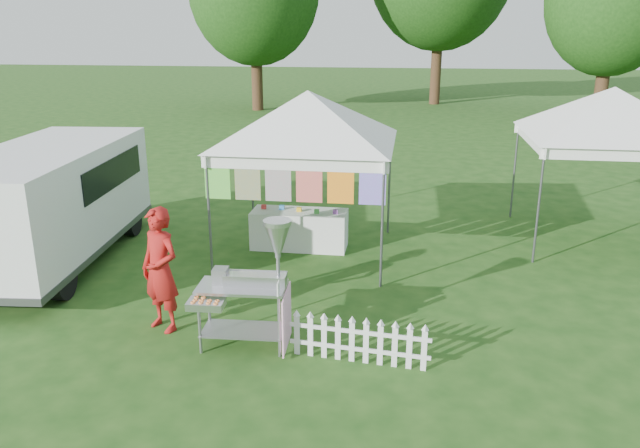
# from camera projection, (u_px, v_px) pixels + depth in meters

# --- Properties ---
(ground) EXTENTS (120.00, 120.00, 0.00)m
(ground) POSITION_uv_depth(u_px,v_px,m) (267.00, 341.00, 8.42)
(ground) COLOR #1B4413
(ground) RESTS_ON ground
(canopy_main) EXTENTS (4.24, 4.24, 3.45)m
(canopy_main) POSITION_uv_depth(u_px,v_px,m) (308.00, 91.00, 10.81)
(canopy_main) COLOR #59595E
(canopy_main) RESTS_ON ground
(canopy_right) EXTENTS (4.24, 4.24, 3.45)m
(canopy_right) POSITION_uv_depth(u_px,v_px,m) (615.00, 87.00, 11.47)
(canopy_right) COLOR #59595E
(canopy_right) RESTS_ON ground
(donut_cart) EXTENTS (1.25, 0.92, 1.75)m
(donut_cart) POSITION_uv_depth(u_px,v_px,m) (255.00, 275.00, 7.95)
(donut_cart) COLOR gray
(donut_cart) RESTS_ON ground
(vendor) EXTENTS (0.76, 0.67, 1.76)m
(vendor) POSITION_uv_depth(u_px,v_px,m) (160.00, 270.00, 8.51)
(vendor) COLOR #A41614
(vendor) RESTS_ON ground
(cargo_van) EXTENTS (2.42, 5.12, 2.06)m
(cargo_van) POSITION_uv_depth(u_px,v_px,m) (52.00, 200.00, 11.05)
(cargo_van) COLOR silver
(cargo_van) RESTS_ON ground
(picket_fence) EXTENTS (1.79, 0.22, 0.56)m
(picket_fence) POSITION_uv_depth(u_px,v_px,m) (359.00, 342.00, 7.80)
(picket_fence) COLOR silver
(picket_fence) RESTS_ON ground
(display_table) EXTENTS (1.80, 0.70, 0.72)m
(display_table) POSITION_uv_depth(u_px,v_px,m) (299.00, 229.00, 11.89)
(display_table) COLOR white
(display_table) RESTS_ON ground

